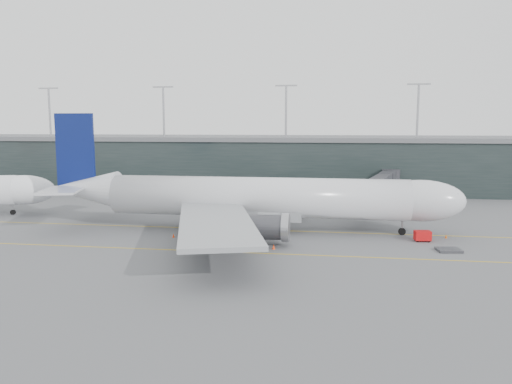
# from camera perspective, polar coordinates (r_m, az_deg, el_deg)

# --- Properties ---
(ground) EXTENTS (320.00, 320.00, 0.00)m
(ground) POSITION_cam_1_polar(r_m,az_deg,el_deg) (93.94, -2.27, -3.76)
(ground) COLOR #525256
(ground) RESTS_ON ground
(taxiline_a) EXTENTS (160.00, 0.25, 0.02)m
(taxiline_a) POSITION_cam_1_polar(r_m,az_deg,el_deg) (90.10, -2.74, -4.26)
(taxiline_a) COLOR gold
(taxiline_a) RESTS_ON ground
(taxiline_b) EXTENTS (160.00, 0.25, 0.02)m
(taxiline_b) POSITION_cam_1_polar(r_m,az_deg,el_deg) (74.88, -5.12, -6.77)
(taxiline_b) COLOR gold
(taxiline_b) RESTS_ON ground
(taxiline_lead_main) EXTENTS (0.25, 60.00, 0.02)m
(taxiline_lead_main) POSITION_cam_1_polar(r_m,az_deg,el_deg) (112.68, 2.11, -1.82)
(taxiline_lead_main) COLOR gold
(taxiline_lead_main) RESTS_ON ground
(terminal) EXTENTS (240.00, 36.00, 29.00)m
(terminal) POSITION_cam_1_polar(r_m,az_deg,el_deg) (149.84, 1.82, 3.50)
(terminal) COLOR black
(terminal) RESTS_ON ground
(main_aircraft) EXTENTS (73.68, 69.51, 20.73)m
(main_aircraft) POSITION_cam_1_polar(r_m,az_deg,el_deg) (87.96, -0.18, -0.70)
(main_aircraft) COLOR silver
(main_aircraft) RESTS_ON ground
(jet_bridge) EXTENTS (15.60, 47.49, 7.35)m
(jet_bridge) POSITION_cam_1_polar(r_m,az_deg,el_deg) (117.08, 13.37, 1.05)
(jet_bridge) COLOR #2D2D33
(jet_bridge) RESTS_ON ground
(gse_cart) EXTENTS (2.70, 1.90, 1.72)m
(gse_cart) POSITION_cam_1_polar(r_m,az_deg,el_deg) (84.93, 18.50, -4.74)
(gse_cart) COLOR red
(gse_cart) RESTS_ON ground
(baggage_dolly) EXTENTS (3.74, 3.16, 0.34)m
(baggage_dolly) POSITION_cam_1_polar(r_m,az_deg,el_deg) (79.96, 21.16, -6.19)
(baggage_dolly) COLOR #343439
(baggage_dolly) RESTS_ON ground
(uld_a) EXTENTS (2.12, 1.81, 1.73)m
(uld_a) POSITION_cam_1_polar(r_m,az_deg,el_deg) (105.06, -4.56, -2.04)
(uld_a) COLOR #3B3C41
(uld_a) RESTS_ON ground
(uld_b) EXTENTS (2.08, 1.77, 1.69)m
(uld_b) POSITION_cam_1_polar(r_m,az_deg,el_deg) (104.63, -1.99, -2.07)
(uld_b) COLOR #3B3C41
(uld_b) RESTS_ON ground
(uld_c) EXTENTS (2.69, 2.42, 2.03)m
(uld_c) POSITION_cam_1_polar(r_m,az_deg,el_deg) (104.50, -1.57, -1.99)
(uld_c) COLOR #3B3C41
(uld_c) RESTS_ON ground
(cone_nose) EXTENTS (0.42, 0.42, 0.66)m
(cone_nose) POSITION_cam_1_polar(r_m,az_deg,el_deg) (88.70, 20.90, -4.75)
(cone_nose) COLOR #E0580C
(cone_nose) RESTS_ON ground
(cone_wing_stbd) EXTENTS (0.47, 0.47, 0.75)m
(cone_wing_stbd) POSITION_cam_1_polar(r_m,az_deg,el_deg) (75.78, 2.02, -6.28)
(cone_wing_stbd) COLOR #FF3A0E
(cone_wing_stbd) RESTS_ON ground
(cone_wing_port) EXTENTS (0.49, 0.49, 0.77)m
(cone_wing_port) POSITION_cam_1_polar(r_m,az_deg,el_deg) (104.52, 3.32, -2.37)
(cone_wing_port) COLOR orange
(cone_wing_port) RESTS_ON ground
(cone_tail) EXTENTS (0.41, 0.41, 0.66)m
(cone_tail) POSITION_cam_1_polar(r_m,az_deg,el_deg) (84.55, -9.41, -4.93)
(cone_tail) COLOR #FA410D
(cone_tail) RESTS_ON ground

